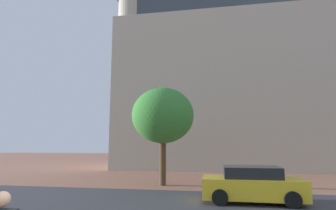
# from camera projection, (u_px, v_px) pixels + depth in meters

# --- Properties ---
(ground_plane) EXTENTS (120.00, 120.00, 0.00)m
(ground_plane) POSITION_uv_depth(u_px,v_px,m) (178.00, 196.00, 12.51)
(ground_plane) COLOR #93604C
(street_asphalt_strip) EXTENTS (120.00, 8.28, 0.00)m
(street_asphalt_strip) POSITION_uv_depth(u_px,v_px,m) (169.00, 209.00, 9.97)
(street_asphalt_strip) COLOR #38383D
(street_asphalt_strip) RESTS_ON ground_plane
(landmark_building) EXTENTS (22.71, 10.48, 29.66)m
(landmark_building) POSITION_uv_depth(u_px,v_px,m) (229.00, 80.00, 29.08)
(landmark_building) COLOR #B2A893
(landmark_building) RESTS_ON ground_plane
(car_yellow) EXTENTS (4.09, 2.09, 1.46)m
(car_yellow) POSITION_uv_depth(u_px,v_px,m) (252.00, 185.00, 11.30)
(car_yellow) COLOR gold
(car_yellow) RESTS_ON ground_plane
(tree_curb_far) EXTENTS (3.80, 3.80, 5.88)m
(tree_curb_far) POSITION_uv_depth(u_px,v_px,m) (163.00, 116.00, 16.49)
(tree_curb_far) COLOR #4C3823
(tree_curb_far) RESTS_ON ground_plane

